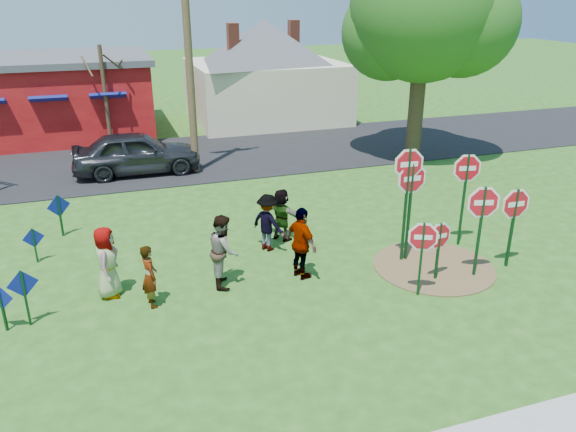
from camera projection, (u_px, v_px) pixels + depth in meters
name	position (u px, v px, depth m)	size (l,w,h in m)	color
ground	(261.00, 276.00, 14.52)	(120.00, 120.00, 0.00)	#264E16
road	(188.00, 158.00, 24.61)	(120.00, 7.50, 0.04)	black
dirt_patch	(433.00, 266.00, 14.98)	(3.20, 3.20, 0.03)	brown
red_building	(54.00, 96.00, 27.95)	(9.40, 7.69, 3.90)	maroon
cream_house	(265.00, 67.00, 30.86)	(9.40, 9.40, 6.50)	beige
stop_sign_a	(422.00, 243.00, 13.11)	(0.88, 0.41, 2.02)	#0F371A
stop_sign_b	(408.00, 176.00, 14.46)	(1.09, 0.11, 3.28)	#0F371A
stop_sign_c	(482.00, 211.00, 13.86)	(1.06, 0.33, 2.58)	#0F371A
stop_sign_d	(466.00, 177.00, 15.54)	(1.05, 0.26, 2.85)	#0F371A
stop_sign_e	(439.00, 240.00, 13.94)	(0.94, 0.16, 1.68)	#0F371A
stop_sign_f	(515.00, 209.00, 14.44)	(1.10, 0.08, 2.32)	#0F371A
stop_sign_g	(411.00, 190.00, 14.63)	(1.11, 0.07, 2.90)	#0F371A
blue_diamond_a	(2.00, 303.00, 11.94)	(0.53, 0.28, 1.11)	#0F371A
blue_diamond_b	(24.00, 291.00, 12.09)	(0.64, 0.17, 1.35)	#0F371A
blue_diamond_c	(34.00, 242.00, 15.02)	(0.55, 0.16, 1.00)	#0F371A
blue_diamond_d	(59.00, 211.00, 16.57)	(0.65, 0.30, 1.31)	#0F371A
person_a	(107.00, 262.00, 13.28)	(0.87, 0.56, 1.77)	navy
person_b	(150.00, 276.00, 12.89)	(0.56, 0.37, 1.53)	#287E64
person_c	(224.00, 250.00, 13.79)	(0.90, 0.70, 1.85)	#98523B
person_d	(268.00, 222.00, 15.69)	(1.07, 0.61, 1.65)	#36363C
person_e	(301.00, 243.00, 14.10)	(1.12, 0.47, 1.91)	#482C52
person_f	(282.00, 215.00, 16.36)	(1.45, 0.46, 1.57)	#1D4C27
suv	(137.00, 152.00, 22.23)	(1.98, 4.93, 1.68)	#313237
utility_pole	(188.00, 45.00, 20.91)	(2.31, 0.30, 9.45)	#4C3823
leafy_tree	(427.00, 15.00, 22.20)	(6.50, 5.93, 9.24)	#382819
bare_tree_east	(104.00, 83.00, 24.92)	(1.80, 1.80, 4.67)	#382819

